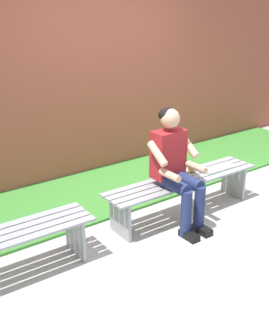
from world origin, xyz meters
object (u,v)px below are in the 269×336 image
(apple, at_px, (192,169))
(book_open, at_px, (219,168))
(person_seated, at_px, (176,164))
(bench_near, at_px, (183,186))

(apple, distance_m, book_open, 0.34)
(person_seated, height_order, book_open, person_seated)
(bench_near, bearing_deg, apple, -158.82)
(bench_near, bearing_deg, book_open, 175.51)
(bench_near, relative_size, apple, 22.58)
(book_open, bearing_deg, bench_near, -3.63)
(person_seated, bearing_deg, book_open, -175.41)
(person_seated, xyz_separation_m, book_open, (-0.72, -0.06, -0.24))
(person_seated, xyz_separation_m, apple, (-0.40, -0.17, -0.20))
(bench_near, height_order, book_open, book_open)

